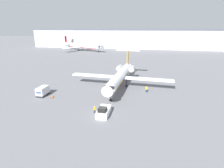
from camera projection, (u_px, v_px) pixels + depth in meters
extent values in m
plane|color=slate|center=(103.00, 115.00, 35.26)|extent=(600.00, 600.00, 0.00)
cube|color=#B2B2B7|center=(138.00, 39.00, 144.97)|extent=(180.00, 16.00, 14.78)
cube|color=#4C515B|center=(138.00, 29.00, 142.50)|extent=(180.00, 16.80, 1.20)
cylinder|color=silver|center=(120.00, 76.00, 49.86)|extent=(3.97, 21.90, 2.61)
cone|color=silver|center=(108.00, 90.00, 38.88)|extent=(2.74, 2.25, 2.61)
cube|color=black|center=(109.00, 87.00, 39.51)|extent=(2.26, 0.84, 0.44)
cone|color=silver|center=(127.00, 67.00, 61.20)|extent=(2.53, 3.01, 2.35)
cube|color=orange|center=(120.00, 79.00, 50.12)|extent=(3.57, 19.71, 0.20)
cube|color=silver|center=(149.00, 79.00, 49.08)|extent=(13.78, 3.09, 0.36)
cube|color=silver|center=(94.00, 75.00, 53.01)|extent=(13.78, 3.09, 0.36)
cylinder|color=#ADADB7|center=(132.00, 69.00, 57.67)|extent=(1.96, 3.17, 1.77)
cylinder|color=#ADADB7|center=(119.00, 68.00, 58.68)|extent=(1.96, 3.17, 1.77)
cube|color=orange|center=(128.00, 57.00, 60.63)|extent=(0.38, 2.21, 4.49)
cube|color=silver|center=(128.00, 50.00, 59.94)|extent=(8.18, 2.30, 0.20)
cylinder|color=black|center=(111.00, 97.00, 41.50)|extent=(0.24, 0.24, 2.17)
cylinder|color=black|center=(111.00, 100.00, 41.77)|extent=(0.80, 0.80, 0.40)
cylinder|color=black|center=(115.00, 82.00, 52.56)|extent=(0.24, 0.24, 2.17)
cylinder|color=black|center=(115.00, 85.00, 52.83)|extent=(0.80, 0.80, 0.40)
cylinder|color=black|center=(126.00, 83.00, 51.74)|extent=(0.24, 0.24, 2.17)
cylinder|color=black|center=(126.00, 86.00, 52.01)|extent=(0.80, 0.80, 0.40)
cube|color=silver|center=(104.00, 112.00, 35.06)|extent=(2.22, 4.64, 1.28)
cube|color=black|center=(102.00, 110.00, 33.80)|extent=(1.55, 1.67, 0.70)
cube|color=black|center=(106.00, 108.00, 37.19)|extent=(2.00, 0.30, 0.77)
cube|color=#232326|center=(43.00, 95.00, 45.17)|extent=(1.91, 3.60, 0.45)
cube|color=silver|center=(43.00, 90.00, 44.82)|extent=(1.91, 3.60, 1.85)
cube|color=navy|center=(39.00, 93.00, 43.12)|extent=(1.34, 0.04, 0.36)
cube|color=#232838|center=(95.00, 112.00, 35.57)|extent=(0.32, 0.20, 0.82)
cube|color=orange|center=(95.00, 108.00, 35.34)|extent=(0.40, 0.24, 0.65)
sphere|color=tan|center=(95.00, 106.00, 35.21)|extent=(0.24, 0.24, 0.24)
cube|color=#232838|center=(146.00, 91.00, 47.26)|extent=(0.32, 0.20, 0.84)
cube|color=yellow|center=(147.00, 88.00, 47.03)|extent=(0.40, 0.24, 0.67)
sphere|color=tan|center=(147.00, 87.00, 46.89)|extent=(0.25, 0.25, 0.25)
cube|color=black|center=(52.00, 97.00, 43.84)|extent=(0.70, 0.70, 0.04)
cone|color=orange|center=(52.00, 96.00, 43.73)|extent=(0.50, 0.50, 0.69)
cylinder|color=silver|center=(83.00, 46.00, 131.19)|extent=(31.48, 17.64, 3.36)
cone|color=silver|center=(101.00, 48.00, 120.85)|extent=(3.89, 4.20, 3.36)
cube|color=black|center=(100.00, 47.00, 121.28)|extent=(1.88, 2.88, 0.44)
cone|color=silver|center=(67.00, 45.00, 141.82)|extent=(4.65, 4.34, 3.03)
cube|color=maroon|center=(83.00, 47.00, 131.52)|extent=(28.33, 15.88, 0.20)
cube|color=silver|center=(90.00, 46.00, 139.24)|extent=(9.32, 14.63, 0.36)
cube|color=silver|center=(72.00, 48.00, 125.52)|extent=(9.32, 14.63, 0.36)
cylinder|color=#ADADB7|center=(73.00, 44.00, 141.06)|extent=(3.57, 3.11, 2.00)
cylinder|color=#ADADB7|center=(68.00, 45.00, 137.14)|extent=(3.57, 3.11, 2.00)
cube|color=maroon|center=(66.00, 39.00, 140.95)|extent=(2.08, 1.18, 5.00)
cube|color=silver|center=(65.00, 36.00, 140.18)|extent=(5.56, 8.88, 0.20)
cylinder|color=black|center=(98.00, 51.00, 122.99)|extent=(0.24, 0.24, 1.85)
cylinder|color=black|center=(99.00, 52.00, 123.22)|extent=(0.80, 0.80, 0.40)
cylinder|color=black|center=(79.00, 49.00, 131.64)|extent=(0.24, 0.24, 1.85)
cylinder|color=black|center=(79.00, 50.00, 131.86)|extent=(0.80, 0.80, 0.40)
cylinder|color=black|center=(83.00, 49.00, 134.95)|extent=(0.24, 0.24, 1.85)
cylinder|color=black|center=(83.00, 50.00, 135.17)|extent=(0.80, 0.80, 0.40)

